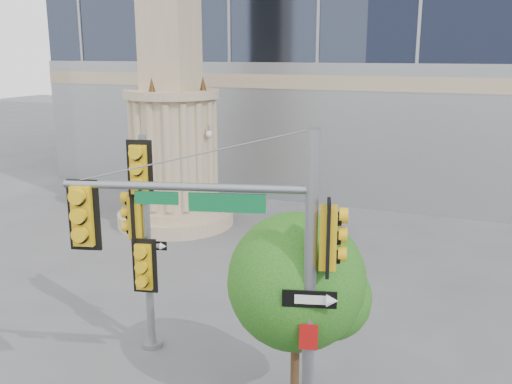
% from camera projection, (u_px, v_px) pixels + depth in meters
% --- Properties ---
extents(ground, '(120.00, 120.00, 0.00)m').
position_uv_depth(ground, '(206.00, 375.00, 11.67)').
color(ground, '#545456').
rests_on(ground, ground).
extents(monument, '(4.40, 4.40, 16.60)m').
position_uv_depth(monument, '(171.00, 78.00, 20.66)').
color(monument, tan).
rests_on(monument, ground).
extents(main_signal_pole, '(4.07, 1.50, 5.38)m').
position_uv_depth(main_signal_pole, '(246.00, 262.00, 8.66)').
color(main_signal_pole, slate).
rests_on(main_signal_pole, ground).
extents(secondary_signal_pole, '(0.88, 0.63, 4.78)m').
position_uv_depth(secondary_signal_pole, '(142.00, 228.00, 12.05)').
color(secondary_signal_pole, slate).
rests_on(secondary_signal_pole, ground).
extents(street_tree, '(2.45, 2.39, 3.81)m').
position_uv_depth(street_tree, '(299.00, 287.00, 9.80)').
color(street_tree, tan).
rests_on(street_tree, ground).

